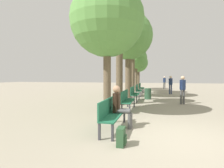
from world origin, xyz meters
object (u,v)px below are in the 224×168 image
(tree_row_3, at_px, (133,41))
(pedestrian_mid, at_px, (183,88))
(tree_row_5, at_px, (139,63))
(person_seated, at_px, (120,105))
(pedestrian_near, at_px, (164,82))
(bench_row_3, at_px, (138,89))
(bench_row_0, at_px, (111,112))
(tree_row_2, at_px, (129,37))
(tree_row_4, at_px, (136,58))
(tree_row_1, at_px, (119,29))
(pedestrian_far, at_px, (171,84))
(bench_row_2, at_px, (134,93))
(trash_bin, at_px, (148,94))
(bench_row_4, at_px, (141,87))
(bench_row_1, at_px, (127,99))
(tree_row_0, at_px, (107,20))
(backpack, at_px, (121,137))

(tree_row_3, distance_m, pedestrian_mid, 7.62)
(tree_row_5, relative_size, person_seated, 3.44)
(pedestrian_near, bearing_deg, bench_row_3, -106.16)
(pedestrian_mid, bearing_deg, bench_row_0, -116.87)
(tree_row_2, relative_size, tree_row_4, 1.35)
(tree_row_1, xyz_separation_m, pedestrian_far, (3.38, 6.94, -3.32))
(bench_row_2, bearing_deg, tree_row_2, 108.17)
(tree_row_2, xyz_separation_m, trash_bin, (1.49, -0.77, -4.26))
(tree_row_1, xyz_separation_m, trash_bin, (1.49, 2.88, -3.89))
(bench_row_4, xyz_separation_m, tree_row_3, (-0.64, -1.48, 4.28))
(bench_row_1, xyz_separation_m, tree_row_0, (-0.64, -1.20, 3.35))
(bench_row_4, distance_m, tree_row_2, 6.03)
(bench_row_1, height_order, tree_row_5, tree_row_5)
(bench_row_0, height_order, tree_row_3, tree_row_3)
(tree_row_2, bearing_deg, pedestrian_mid, -36.66)
(backpack, xyz_separation_m, trash_bin, (0.33, 8.63, 0.17))
(bench_row_1, distance_m, tree_row_4, 11.58)
(pedestrian_far, bearing_deg, bench_row_0, -103.34)
(bench_row_0, relative_size, person_seated, 1.42)
(pedestrian_mid, bearing_deg, bench_row_2, 166.97)
(bench_row_3, distance_m, pedestrian_near, 9.37)
(bench_row_1, distance_m, tree_row_1, 4.05)
(bench_row_0, relative_size, pedestrian_near, 1.14)
(bench_row_3, bearing_deg, tree_row_1, -97.48)
(tree_row_4, height_order, tree_row_5, tree_row_4)
(bench_row_3, relative_size, pedestrian_far, 1.12)
(pedestrian_mid, xyz_separation_m, trash_bin, (-2.02, 1.84, -0.56))
(bench_row_4, relative_size, backpack, 4.37)
(tree_row_2, relative_size, trash_bin, 8.51)
(bench_row_0, height_order, tree_row_4, tree_row_4)
(tree_row_2, distance_m, pedestrian_far, 5.99)
(pedestrian_near, bearing_deg, tree_row_2, -107.64)
(bench_row_3, xyz_separation_m, tree_row_3, (-0.64, 1.69, 4.28))
(tree_row_1, distance_m, person_seated, 5.69)
(tree_row_3, xyz_separation_m, tree_row_5, (0.00, 6.23, -1.50))
(tree_row_1, bearing_deg, pedestrian_near, 76.83)
(tree_row_3, relative_size, trash_bin, 8.30)
(backpack, bearing_deg, bench_row_1, 96.96)
(tree_row_5, distance_m, trash_bin, 10.45)
(tree_row_1, bearing_deg, bench_row_0, -82.12)
(person_seated, xyz_separation_m, backpack, (0.29, -1.40, -0.50))
(trash_bin, bearing_deg, tree_row_1, -117.41)
(tree_row_4, bearing_deg, tree_row_5, 90.00)
(backpack, relative_size, pedestrian_far, 0.26)
(tree_row_5, bearing_deg, tree_row_0, -90.00)
(person_seated, bearing_deg, tree_row_2, 96.22)
(tree_row_4, height_order, backpack, tree_row_4)
(bench_row_2, relative_size, tree_row_2, 0.29)
(pedestrian_far, bearing_deg, tree_row_2, -135.84)
(backpack, height_order, pedestrian_near, pedestrian_near)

